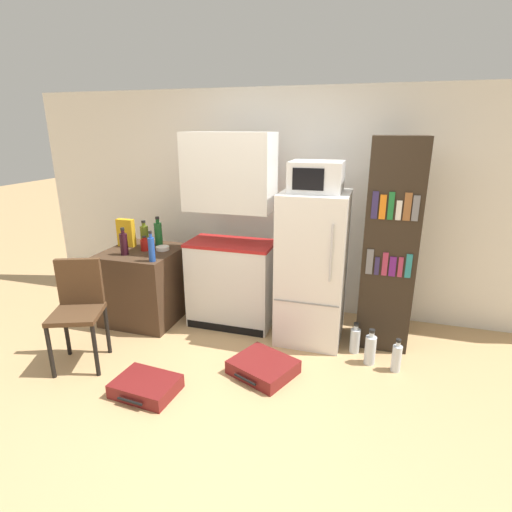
{
  "coord_description": "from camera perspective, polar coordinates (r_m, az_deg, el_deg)",
  "views": [
    {
      "loc": [
        1.0,
        -2.31,
        2.01
      ],
      "look_at": [
        0.05,
        0.85,
        0.95
      ],
      "focal_mm": 28.0,
      "sensor_mm": 36.0,
      "label": 1
    }
  ],
  "objects": [
    {
      "name": "bookshelf",
      "position": [
        3.85,
        18.55,
        1.33
      ],
      "size": [
        0.47,
        0.41,
        1.95
      ],
      "color": "#2D2319",
      "rests_on": "ground_plane"
    },
    {
      "name": "water_bottle_middle",
      "position": [
        3.76,
        16.01,
        -12.68
      ],
      "size": [
        0.1,
        0.1,
        0.34
      ],
      "color": "silver",
      "rests_on": "ground_plane"
    },
    {
      "name": "bottle_olive_oil",
      "position": [
        4.51,
        -15.64,
        2.86
      ],
      "size": [
        0.09,
        0.09,
        0.28
      ],
      "color": "#566619",
      "rests_on": "side_table"
    },
    {
      "name": "microwave",
      "position": [
        3.66,
        8.63,
        11.14
      ],
      "size": [
        0.46,
        0.41,
        0.27
      ],
      "color": "silver",
      "rests_on": "refrigerator"
    },
    {
      "name": "water_bottle_front",
      "position": [
        3.73,
        19.44,
        -13.53
      ],
      "size": [
        0.08,
        0.08,
        0.31
      ],
      "color": "silver",
      "rests_on": "ground_plane"
    },
    {
      "name": "bottle_ketchup_red",
      "position": [
        4.35,
        -15.61,
        1.6
      ],
      "size": [
        0.09,
        0.09,
        0.16
      ],
      "color": "#AD1914",
      "rests_on": "side_table"
    },
    {
      "name": "refrigerator",
      "position": [
        3.86,
        8.05,
        -1.73
      ],
      "size": [
        0.62,
        0.64,
        1.46
      ],
      "color": "white",
      "rests_on": "ground_plane"
    },
    {
      "name": "chair",
      "position": [
        3.82,
        -24.02,
        -6.07
      ],
      "size": [
        0.52,
        0.52,
        0.93
      ],
      "rotation": [
        0.0,
        0.0,
        0.38
      ],
      "color": "black",
      "rests_on": "ground_plane"
    },
    {
      "name": "suitcase_large_flat",
      "position": [
        3.54,
        1.03,
        -15.57
      ],
      "size": [
        0.63,
        0.59,
        0.12
      ],
      "rotation": [
        0.0,
        0.0,
        -0.41
      ],
      "color": "maroon",
      "rests_on": "ground_plane"
    },
    {
      "name": "suitcase_small_flat",
      "position": [
        3.44,
        -15.44,
        -17.5
      ],
      "size": [
        0.51,
        0.41,
        0.12
      ],
      "rotation": [
        0.0,
        0.0,
        -0.08
      ],
      "color": "maroon",
      "rests_on": "ground_plane"
    },
    {
      "name": "bottle_wine_dark",
      "position": [
        4.25,
        -18.37,
        1.71
      ],
      "size": [
        0.08,
        0.08,
        0.28
      ],
      "color": "black",
      "rests_on": "side_table"
    },
    {
      "name": "side_table",
      "position": [
        4.51,
        -15.54,
        -3.9
      ],
      "size": [
        0.75,
        0.78,
        0.78
      ],
      "color": "#422D1E",
      "rests_on": "ground_plane"
    },
    {
      "name": "ground_plane",
      "position": [
        3.22,
        -5.64,
        -20.88
      ],
      "size": [
        24.0,
        24.0,
        0.0
      ],
      "primitive_type": "plane",
      "color": "tan"
    },
    {
      "name": "bottle_blue_soda",
      "position": [
        3.96,
        -14.7,
        1.02
      ],
      "size": [
        0.06,
        0.06,
        0.3
      ],
      "color": "#1E47A3",
      "rests_on": "side_table"
    },
    {
      "name": "bottle_green_tall",
      "position": [
        4.5,
        -13.78,
        3.19
      ],
      "size": [
        0.08,
        0.08,
        0.32
      ],
      "color": "#1E6028",
      "rests_on": "side_table"
    },
    {
      "name": "kitchen_hutch",
      "position": [
        4.06,
        -3.63,
        2.33
      ],
      "size": [
        0.88,
        0.49,
        1.97
      ],
      "color": "silver",
      "rests_on": "ground_plane"
    },
    {
      "name": "bowl",
      "position": [
        4.33,
        -13.2,
        1.09
      ],
      "size": [
        0.14,
        0.14,
        0.04
      ],
      "color": "silver",
      "rests_on": "side_table"
    },
    {
      "name": "cereal_box",
      "position": [
        4.55,
        -18.08,
        3.18
      ],
      "size": [
        0.19,
        0.07,
        0.3
      ],
      "color": "gold",
      "rests_on": "side_table"
    },
    {
      "name": "wall_back",
      "position": [
        4.45,
        6.14,
        7.37
      ],
      "size": [
        6.4,
        0.1,
        2.41
      ],
      "color": "white",
      "rests_on": "ground_plane"
    },
    {
      "name": "water_bottle_back",
      "position": [
        3.91,
        13.96,
        -11.55
      ],
      "size": [
        0.09,
        0.09,
        0.3
      ],
      "color": "silver",
      "rests_on": "ground_plane"
    }
  ]
}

